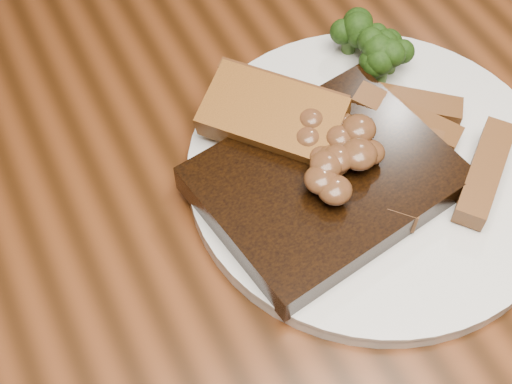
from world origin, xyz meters
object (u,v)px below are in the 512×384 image
steak (325,181)px  garlic_bread (272,133)px  dining_table (259,253)px  plate (372,171)px  potato_wedges (437,145)px

steak → garlic_bread: bearing=93.2°
dining_table → garlic_bread: size_ratio=14.84×
dining_table → plate: 0.14m
plate → potato_wedges: size_ratio=2.56×
garlic_bread → dining_table: bearing=-80.0°
garlic_bread → potato_wedges: 0.13m
dining_table → steak: bearing=-30.1°
dining_table → potato_wedges: (0.14, -0.03, 0.12)m
steak → garlic_bread: 0.06m
potato_wedges → steak: bearing=175.2°
dining_table → garlic_bread: (0.03, 0.04, 0.12)m
garlic_bread → potato_wedges: bearing=17.2°
plate → steak: size_ratio=1.62×
plate → potato_wedges: bearing=-12.2°
dining_table → steak: (0.04, -0.03, 0.12)m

